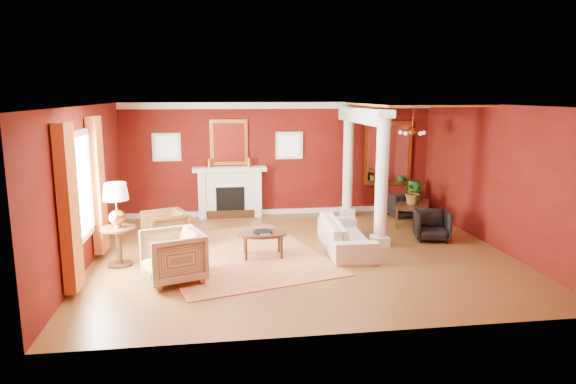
{
  "coord_description": "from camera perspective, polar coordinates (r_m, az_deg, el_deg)",
  "views": [
    {
      "loc": [
        -1.64,
        -9.62,
        3.11
      ],
      "look_at": [
        -0.2,
        0.5,
        1.15
      ],
      "focal_mm": 32.0,
      "sensor_mm": 36.0,
      "label": 1
    }
  ],
  "objects": [
    {
      "name": "armchair_leopard",
      "position": [
        10.81,
        -13.46,
        -3.86
      ],
      "size": [
        1.02,
        1.05,
        0.84
      ],
      "primitive_type": "imported",
      "rotation": [
        0.0,
        0.0,
        -1.17
      ],
      "color": "black",
      "rests_on": "ground"
    },
    {
      "name": "coffee_book",
      "position": [
        9.78,
        -3.19,
        -3.95
      ],
      "size": [
        0.18,
        0.03,
        0.25
      ],
      "primitive_type": "imported",
      "rotation": [
        0.0,
        0.0,
        0.05
      ],
      "color": "black",
      "rests_on": "coffee_table"
    },
    {
      "name": "fireplace",
      "position": [
        13.18,
        -6.46,
        0.01
      ],
      "size": [
        1.85,
        0.42,
        1.29
      ],
      "color": "white",
      "rests_on": "ground"
    },
    {
      "name": "column_front",
      "position": [
        10.6,
        10.39,
        1.54
      ],
      "size": [
        0.36,
        0.36,
        2.8
      ],
      "color": "white",
      "rests_on": "ground"
    },
    {
      "name": "flank_window_right",
      "position": [
        13.29,
        0.14,
        5.2
      ],
      "size": [
        0.7,
        0.07,
        0.7
      ],
      "color": "white",
      "rests_on": "room_shell"
    },
    {
      "name": "sofa",
      "position": [
        10.41,
        6.5,
        -4.19
      ],
      "size": [
        0.72,
        2.17,
        0.84
      ],
      "primitive_type": "imported",
      "rotation": [
        0.0,
        0.0,
        1.53
      ],
      "color": "beige",
      "rests_on": "ground"
    },
    {
      "name": "rug",
      "position": [
        10.2,
        -5.53,
        -6.9
      ],
      "size": [
        3.89,
        4.57,
        0.02
      ],
      "primitive_type": "cube",
      "rotation": [
        0.0,
        0.0,
        0.28
      ],
      "color": "maroon",
      "rests_on": "ground"
    },
    {
      "name": "overmantel_mirror",
      "position": [
        13.14,
        -6.59,
        5.5
      ],
      "size": [
        0.95,
        0.07,
        1.15
      ],
      "color": "gold",
      "rests_on": "fireplace"
    },
    {
      "name": "dining_mirror",
      "position": [
        13.93,
        11.03,
        4.22
      ],
      "size": [
        1.3,
        0.07,
        1.7
      ],
      "color": "gold",
      "rests_on": "room_shell"
    },
    {
      "name": "coffee_table",
      "position": [
        9.9,
        -2.82,
        -4.78
      ],
      "size": [
        0.97,
        0.97,
        0.49
      ],
      "rotation": [
        0.0,
        0.0,
        -0.29
      ],
      "color": "black",
      "rests_on": "ground"
    },
    {
      "name": "ground",
      "position": [
        10.25,
        1.52,
        -6.82
      ],
      "size": [
        8.0,
        8.0,
        0.0
      ],
      "primitive_type": "plane",
      "color": "brown",
      "rests_on": "ground"
    },
    {
      "name": "header_beam",
      "position": [
        12.01,
        8.17,
        8.41
      ],
      "size": [
        0.3,
        3.2,
        0.32
      ],
      "primitive_type": "cube",
      "color": "white",
      "rests_on": "column_front"
    },
    {
      "name": "chandelier",
      "position": [
        12.32,
        13.65,
        6.54
      ],
      "size": [
        0.6,
        0.62,
        0.75
      ],
      "color": "#AA6F35",
      "rests_on": "room_shell"
    },
    {
      "name": "green_urn",
      "position": [
        13.91,
        13.8,
        -0.93
      ],
      "size": [
        0.37,
        0.37,
        0.88
      ],
      "color": "#15431D",
      "rests_on": "ground"
    },
    {
      "name": "crown_trim",
      "position": [
        13.19,
        -0.94,
        9.59
      ],
      "size": [
        8.0,
        0.08,
        0.16
      ],
      "primitive_type": "cube",
      "color": "white",
      "rests_on": "room_shell"
    },
    {
      "name": "side_table",
      "position": [
        9.78,
        -18.5,
        -1.92
      ],
      "size": [
        0.62,
        0.62,
        1.54
      ],
      "rotation": [
        0.0,
        0.0,
        0.35
      ],
      "color": "black",
      "rests_on": "ground"
    },
    {
      "name": "dining_chair_far",
      "position": [
        13.46,
        12.6,
        -1.2
      ],
      "size": [
        0.73,
        0.69,
        0.72
      ],
      "primitive_type": "imported",
      "rotation": [
        0.0,
        0.0,
        3.2
      ],
      "color": "black",
      "rests_on": "ground"
    },
    {
      "name": "column_back",
      "position": [
        13.16,
        6.7,
        3.44
      ],
      "size": [
        0.36,
        0.36,
        2.8
      ],
      "color": "white",
      "rests_on": "ground"
    },
    {
      "name": "armchair_stripe",
      "position": [
        8.86,
        -12.67,
        -6.72
      ],
      "size": [
        1.12,
        1.16,
        0.95
      ],
      "primitive_type": "imported",
      "rotation": [
        0.0,
        0.0,
        -1.23
      ],
      "color": "tan",
      "rests_on": "ground"
    },
    {
      "name": "potted_plant",
      "position": [
        12.69,
        13.82,
        0.97
      ],
      "size": [
        0.61,
        0.66,
        0.47
      ],
      "primitive_type": "imported",
      "rotation": [
        0.0,
        0.0,
        0.13
      ],
      "color": "#26591E",
      "rests_on": "dining_table"
    },
    {
      "name": "room_shell",
      "position": [
        9.82,
        1.58,
        4.47
      ],
      "size": [
        8.04,
        7.04,
        2.92
      ],
      "color": "#60120D",
      "rests_on": "ground"
    },
    {
      "name": "flank_window_left",
      "position": [
        13.21,
        -13.34,
        4.87
      ],
      "size": [
        0.7,
        0.07,
        0.7
      ],
      "color": "white",
      "rests_on": "room_shell"
    },
    {
      "name": "amber_ceiling",
      "position": [
        12.23,
        13.65,
        9.43
      ],
      "size": [
        2.3,
        3.4,
        0.04
      ],
      "primitive_type": "cube",
      "color": "#CA813B",
      "rests_on": "room_shell"
    },
    {
      "name": "dining_table",
      "position": [
        12.88,
        13.75,
        -1.69
      ],
      "size": [
        1.01,
        1.45,
        0.77
      ],
      "primitive_type": "imported",
      "rotation": [
        0.0,
        0.0,
        1.14
      ],
      "color": "black",
      "rests_on": "ground"
    },
    {
      "name": "left_window",
      "position": [
        9.45,
        -21.74,
        -0.2
      ],
      "size": [
        0.21,
        2.55,
        2.6
      ],
      "color": "white",
      "rests_on": "room_shell"
    },
    {
      "name": "base_trim",
      "position": [
        13.53,
        -0.91,
        -2.17
      ],
      "size": [
        8.0,
        0.08,
        0.12
      ],
      "primitive_type": "cube",
      "color": "white",
      "rests_on": "ground"
    },
    {
      "name": "dining_chair_near",
      "position": [
        11.48,
        15.7,
        -3.43
      ],
      "size": [
        0.82,
        0.78,
        0.71
      ],
      "primitive_type": "imported",
      "rotation": [
        0.0,
        0.0,
        -0.22
      ],
      "color": "black",
      "rests_on": "ground"
    }
  ]
}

